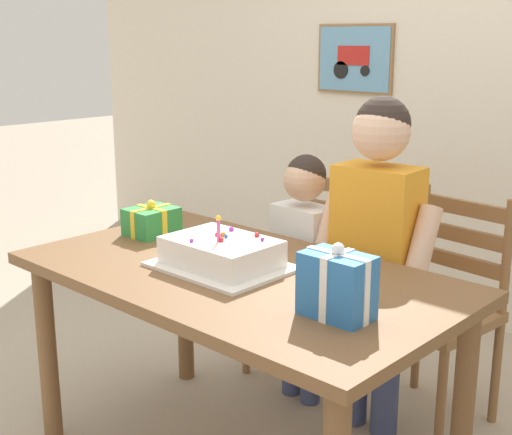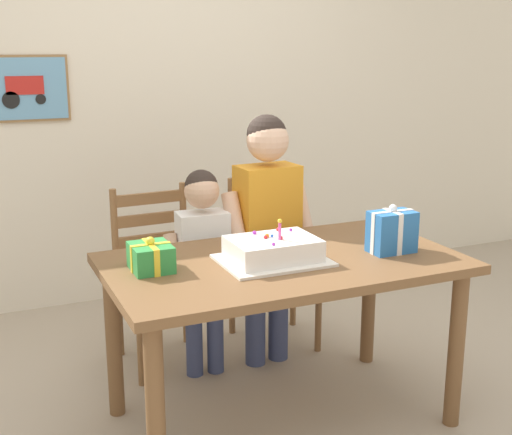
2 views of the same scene
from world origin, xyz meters
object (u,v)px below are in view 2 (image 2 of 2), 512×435
at_px(gift_box_beside_cake, 151,257).
at_px(chair_left, 160,276).
at_px(child_younger, 203,253).
at_px(gift_box_red_large, 392,232).
at_px(child_older, 268,216).
at_px(chair_right, 272,261).
at_px(birthday_cake, 273,251).
at_px(dining_table, 283,281).

xyz_separation_m(gift_box_beside_cake, chair_left, (0.23, 0.72, -0.34)).
bearing_deg(child_younger, gift_box_beside_cake, -129.31).
height_order(gift_box_red_large, gift_box_beside_cake, gift_box_red_large).
bearing_deg(gift_box_beside_cake, child_older, 32.66).
bearing_deg(child_older, chair_left, 153.43).
relative_size(gift_box_beside_cake, chair_right, 0.20).
distance_m(chair_right, child_older, 0.44).
bearing_deg(chair_right, birthday_cake, -114.80).
height_order(chair_left, chair_right, same).
bearing_deg(child_younger, child_older, -0.09).
distance_m(gift_box_red_large, child_younger, 0.94).
bearing_deg(chair_right, gift_box_beside_cake, -140.54).
bearing_deg(child_younger, chair_left, 121.34).
relative_size(birthday_cake, gift_box_red_large, 2.03).
xyz_separation_m(birthday_cake, chair_right, (0.38, 0.82, -0.33)).
xyz_separation_m(chair_left, child_younger, (0.15, -0.25, 0.17)).
height_order(gift_box_red_large, child_younger, child_younger).
height_order(gift_box_red_large, chair_left, gift_box_red_large).
xyz_separation_m(dining_table, birthday_cake, (-0.06, -0.02, 0.15)).
bearing_deg(gift_box_red_large, child_younger, 134.76).
bearing_deg(child_younger, birthday_cake, -79.14).
bearing_deg(child_older, child_younger, 179.91).
bearing_deg(gift_box_red_large, dining_table, 168.45).
distance_m(dining_table, gift_box_beside_cake, 0.58).
height_order(dining_table, child_younger, child_younger).
height_order(birthday_cake, gift_box_beside_cake, birthday_cake).
bearing_deg(dining_table, chair_left, 111.70).
distance_m(chair_left, child_younger, 0.34).
relative_size(dining_table, gift_box_red_large, 6.90).
distance_m(birthday_cake, chair_left, 0.92).
height_order(birthday_cake, chair_left, birthday_cake).
height_order(gift_box_beside_cake, chair_left, chair_left).
distance_m(chair_left, chair_right, 0.64).
bearing_deg(dining_table, gift_box_beside_cake, 171.48).
distance_m(gift_box_red_large, chair_left, 1.26).
xyz_separation_m(gift_box_red_large, chair_right, (-0.16, 0.90, -0.38)).
distance_m(dining_table, chair_left, 0.88).
xyz_separation_m(birthday_cake, gift_box_beside_cake, (-0.49, 0.10, 0.01)).
bearing_deg(dining_table, child_younger, 106.85).
xyz_separation_m(birthday_cake, chair_left, (-0.26, 0.82, -0.33)).
bearing_deg(dining_table, gift_box_red_large, -11.55).
bearing_deg(gift_box_beside_cake, dining_table, -8.52).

